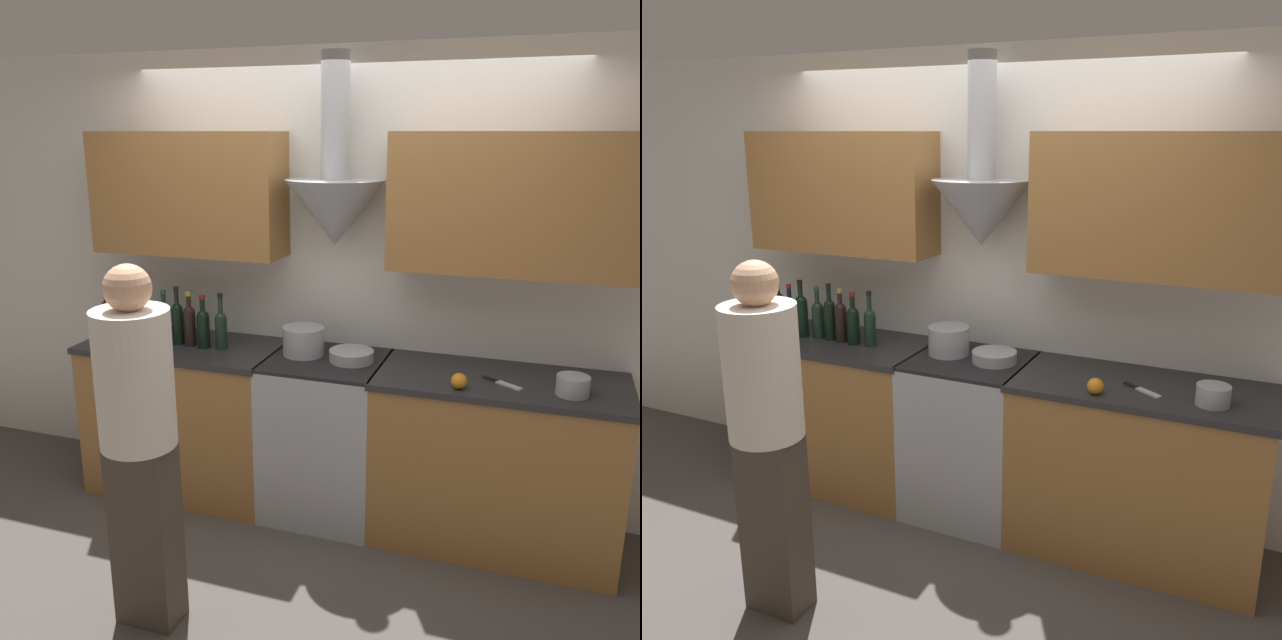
% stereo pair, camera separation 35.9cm
% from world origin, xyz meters
% --- Properties ---
extents(ground_plane, '(12.00, 12.00, 0.00)m').
position_xyz_m(ground_plane, '(0.00, 0.00, 0.00)').
color(ground_plane, '#4C4744').
extents(wall_back, '(8.40, 0.54, 2.60)m').
position_xyz_m(wall_back, '(0.02, 0.60, 1.47)').
color(wall_back, white).
rests_on(wall_back, ground_plane).
extents(counter_left, '(1.17, 0.62, 0.93)m').
position_xyz_m(counter_left, '(-0.89, 0.33, 0.47)').
color(counter_left, '#9E6B38').
rests_on(counter_left, ground_plane).
extents(counter_right, '(1.27, 0.62, 0.93)m').
position_xyz_m(counter_right, '(0.95, 0.33, 0.47)').
color(counter_right, '#9E6B38').
rests_on(counter_right, ground_plane).
extents(stove_range, '(0.64, 0.60, 0.93)m').
position_xyz_m(stove_range, '(0.00, 0.34, 0.47)').
color(stove_range, '#A8AAAF').
rests_on(stove_range, ground_plane).
extents(wine_bottle_0, '(0.07, 0.07, 0.33)m').
position_xyz_m(wine_bottle_0, '(-1.39, 0.30, 1.06)').
color(wine_bottle_0, black).
rests_on(wine_bottle_0, counter_left).
extents(wine_bottle_1, '(0.07, 0.07, 0.35)m').
position_xyz_m(wine_bottle_1, '(-1.30, 0.32, 1.08)').
color(wine_bottle_1, black).
rests_on(wine_bottle_1, counter_left).
extents(wine_bottle_2, '(0.07, 0.07, 0.31)m').
position_xyz_m(wine_bottle_2, '(-1.21, 0.32, 1.06)').
color(wine_bottle_2, black).
rests_on(wine_bottle_2, counter_left).
extents(wine_bottle_3, '(0.08, 0.08, 0.35)m').
position_xyz_m(wine_bottle_3, '(-1.11, 0.30, 1.08)').
color(wine_bottle_3, black).
rests_on(wine_bottle_3, counter_left).
extents(wine_bottle_4, '(0.07, 0.07, 0.32)m').
position_xyz_m(wine_bottle_4, '(-1.01, 0.32, 1.06)').
color(wine_bottle_4, black).
rests_on(wine_bottle_4, counter_left).
extents(wine_bottle_5, '(0.07, 0.07, 0.35)m').
position_xyz_m(wine_bottle_5, '(-0.92, 0.32, 1.07)').
color(wine_bottle_5, black).
rests_on(wine_bottle_5, counter_left).
extents(wine_bottle_6, '(0.07, 0.07, 0.32)m').
position_xyz_m(wine_bottle_6, '(-0.83, 0.31, 1.07)').
color(wine_bottle_6, black).
rests_on(wine_bottle_6, counter_left).
extents(wine_bottle_7, '(0.08, 0.08, 0.31)m').
position_xyz_m(wine_bottle_7, '(-0.74, 0.30, 1.06)').
color(wine_bottle_7, black).
rests_on(wine_bottle_7, counter_left).
extents(wine_bottle_8, '(0.07, 0.07, 0.33)m').
position_xyz_m(wine_bottle_8, '(-0.63, 0.31, 1.06)').
color(wine_bottle_8, black).
rests_on(wine_bottle_8, counter_left).
extents(stock_pot, '(0.23, 0.23, 0.16)m').
position_xyz_m(stock_pot, '(-0.14, 0.37, 1.01)').
color(stock_pot, '#A8AAAF').
rests_on(stock_pot, stove_range).
extents(mixing_bowl, '(0.25, 0.25, 0.06)m').
position_xyz_m(mixing_bowl, '(0.14, 0.35, 0.96)').
color(mixing_bowl, '#A8AAAF').
rests_on(mixing_bowl, stove_range).
extents(orange_fruit, '(0.08, 0.08, 0.08)m').
position_xyz_m(orange_fruit, '(0.76, 0.12, 0.97)').
color(orange_fruit, orange).
rests_on(orange_fruit, counter_right).
extents(saucepan, '(0.15, 0.15, 0.10)m').
position_xyz_m(saucepan, '(1.28, 0.21, 0.98)').
color(saucepan, '#A8AAAF').
rests_on(saucepan, counter_right).
extents(chefs_knife, '(0.21, 0.15, 0.01)m').
position_xyz_m(chefs_knife, '(0.96, 0.25, 0.94)').
color(chefs_knife, silver).
rests_on(chefs_knife, counter_right).
extents(person_foreground_left, '(0.32, 0.32, 1.65)m').
position_xyz_m(person_foreground_left, '(-0.46, -0.80, 0.91)').
color(person_foreground_left, '#473D33').
rests_on(person_foreground_left, ground_plane).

